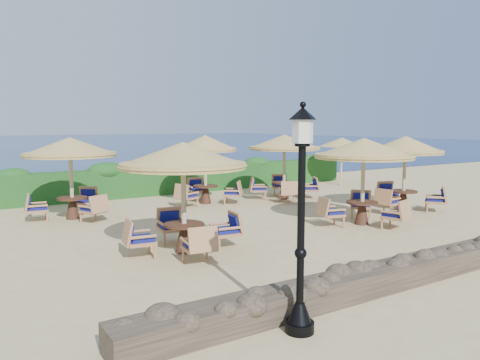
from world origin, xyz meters
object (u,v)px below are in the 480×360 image
at_px(cafe_set_4, 205,157).
at_px(cafe_set_0, 183,175).
at_px(cafe_set_3, 70,159).
at_px(extra_parasol, 342,142).
at_px(cafe_set_2, 405,158).
at_px(cafe_set_5, 284,154).
at_px(lamp_post, 301,230).
at_px(cafe_set_1, 364,161).

bearing_deg(cafe_set_4, cafe_set_0, -122.31).
bearing_deg(cafe_set_3, cafe_set_0, -76.64).
height_order(extra_parasol, cafe_set_0, cafe_set_0).
bearing_deg(cafe_set_2, cafe_set_5, 115.30).
bearing_deg(cafe_set_2, cafe_set_4, 136.33).
bearing_deg(lamp_post, cafe_set_3, 94.82).
distance_m(cafe_set_2, cafe_set_4, 7.34).
distance_m(extra_parasol, cafe_set_3, 13.57).
distance_m(extra_parasol, cafe_set_5, 5.51).
bearing_deg(cafe_set_3, cafe_set_4, 3.65).
height_order(lamp_post, cafe_set_0, lamp_post).
height_order(cafe_set_0, cafe_set_1, same).
relative_size(extra_parasol, cafe_set_5, 0.82).
relative_size(lamp_post, cafe_set_3, 1.13).
bearing_deg(cafe_set_4, cafe_set_5, -12.84).
distance_m(cafe_set_2, cafe_set_3, 11.42).
bearing_deg(cafe_set_5, cafe_set_3, 177.12).
distance_m(cafe_set_0, cafe_set_5, 8.72).
bearing_deg(cafe_set_0, cafe_set_1, -0.30).
bearing_deg(cafe_set_4, cafe_set_3, -176.35).
xyz_separation_m(extra_parasol, cafe_set_3, (-13.48, -1.53, -0.23)).
xyz_separation_m(extra_parasol, cafe_set_0, (-12.15, -7.14, -0.29)).
height_order(cafe_set_0, cafe_set_3, same).
bearing_deg(cafe_set_0, cafe_set_2, 5.42).
bearing_deg(cafe_set_1, cafe_set_3, 142.50).
relative_size(extra_parasol, cafe_set_2, 0.88).
relative_size(cafe_set_0, cafe_set_5, 1.04).
height_order(cafe_set_3, cafe_set_5, same).
bearing_deg(extra_parasol, cafe_set_5, -159.18).
bearing_deg(cafe_set_5, cafe_set_1, -100.87).
bearing_deg(lamp_post, cafe_set_2, 31.05).
xyz_separation_m(cafe_set_1, cafe_set_2, (3.04, 0.89, -0.09)).
height_order(lamp_post, cafe_set_2, lamp_post).
distance_m(lamp_post, cafe_set_3, 10.51).
distance_m(lamp_post, cafe_set_2, 11.10).
relative_size(cafe_set_0, cafe_set_2, 1.11).
relative_size(extra_parasol, cafe_set_3, 0.82).
bearing_deg(cafe_set_1, lamp_post, -143.20).
distance_m(lamp_post, cafe_set_0, 4.89).
height_order(cafe_set_1, cafe_set_3, same).
height_order(cafe_set_2, cafe_set_4, same).
bearing_deg(extra_parasol, cafe_set_0, -149.57).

